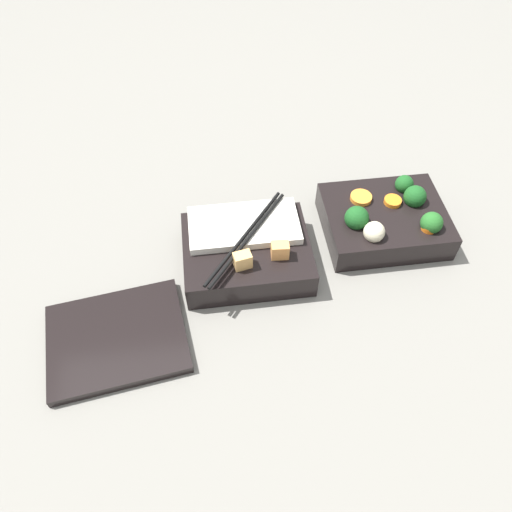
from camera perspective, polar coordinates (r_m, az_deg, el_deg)
ground_plane at (r=0.77m, az=6.54°, el=0.65°), size 3.00×3.00×0.00m
bento_tray_vegetable at (r=0.79m, az=14.54°, el=4.07°), size 0.18×0.15×0.07m
bento_tray_rice at (r=0.73m, az=-1.08°, el=0.66°), size 0.18×0.17×0.07m
bento_lid at (r=0.69m, az=-15.59°, el=-9.06°), size 0.20×0.17×0.01m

